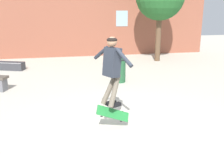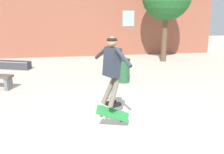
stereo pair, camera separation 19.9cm
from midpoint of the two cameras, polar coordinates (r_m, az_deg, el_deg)
ground_plane at (r=5.76m, az=3.81°, el=-12.09°), size 40.00×40.00×0.00m
building_backdrop at (r=14.92m, az=-5.07°, el=13.81°), size 16.01×0.52×5.53m
skate_ledge at (r=12.49m, az=-21.87°, el=2.61°), size 2.00×1.10×0.37m
trash_bin at (r=9.36m, az=3.23°, el=1.62°), size 0.51×0.51×0.89m
skater at (r=5.28m, az=1.09°, el=2.63°), size 0.65×1.12×1.51m
skateboard_flipping at (r=5.61m, az=1.24°, el=-8.37°), size 0.79×0.28×0.48m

